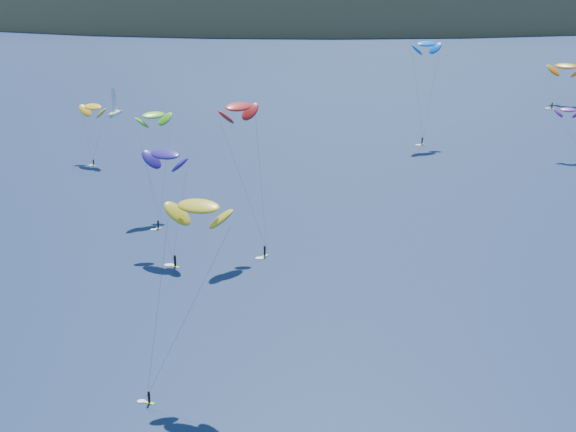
% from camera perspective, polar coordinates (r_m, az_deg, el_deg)
% --- Properties ---
extents(island, '(730.00, 300.00, 210.00)m').
position_cam_1_polar(island, '(611.43, 4.39, 13.05)').
color(island, '#3D3526').
rests_on(island, ground).
extents(sailboat, '(7.81, 6.73, 9.41)m').
position_cam_1_polar(sailboat, '(259.58, -12.21, 7.27)').
color(sailboat, white).
rests_on(sailboat, ground).
extents(kitesurfer_1, '(9.12, 10.11, 15.75)m').
position_cam_1_polar(kitesurfer_1, '(202.44, -13.72, 7.55)').
color(kitesurfer_1, '#CBE119').
rests_on(kitesurfer_1, ground).
extents(kitesurfer_2, '(11.06, 11.06, 24.31)m').
position_cam_1_polar(kitesurfer_2, '(94.81, -6.39, 0.67)').
color(kitesurfer_2, '#CBE119').
rests_on(kitesurfer_2, ground).
extents(kitesurfer_3, '(8.07, 15.56, 21.54)m').
position_cam_1_polar(kitesurfer_3, '(159.49, -9.55, 7.07)').
color(kitesurfer_3, '#CBE119').
rests_on(kitesurfer_3, ground).
extents(kitesurfer_4, '(10.07, 9.70, 28.56)m').
position_cam_1_polar(kitesurfer_4, '(218.69, 9.82, 11.96)').
color(kitesurfer_4, '#CBE119').
rests_on(kitesurfer_4, ground).
extents(kitesurfer_6, '(7.76, 11.71, 13.92)m').
position_cam_1_polar(kitesurfer_6, '(211.01, 19.31, 7.13)').
color(kitesurfer_6, '#CBE119').
rests_on(kitesurfer_6, ground).
extents(kitesurfer_9, '(9.40, 11.59, 27.27)m').
position_cam_1_polar(kitesurfer_9, '(137.78, -3.56, 7.74)').
color(kitesurfer_9, '#CBE119').
rests_on(kitesurfer_9, ground).
extents(kitesurfer_10, '(10.05, 13.58, 19.77)m').
position_cam_1_polar(kitesurfer_10, '(138.40, -8.73, 4.35)').
color(kitesurfer_10, '#CBE119').
rests_on(kitesurfer_10, ground).
extents(kitesurfer_11, '(13.47, 15.40, 15.54)m').
position_cam_1_polar(kitesurfer_11, '(285.30, 19.15, 10.03)').
color(kitesurfer_11, '#CBE119').
rests_on(kitesurfer_11, ground).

